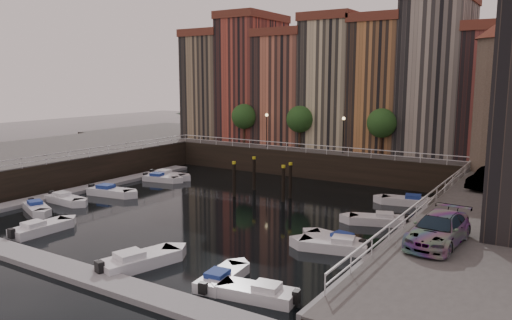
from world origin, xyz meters
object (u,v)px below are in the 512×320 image
Objects in this scene: car_c at (439,231)px; corner_tower at (502,92)px; mooring_pilings at (265,180)px; boat_left_1 at (65,199)px; boat_left_0 at (36,208)px; boat_left_2 at (110,192)px; car_b at (490,180)px; gangway at (451,189)px; car_a at (490,181)px.

corner_tower is at bearing 94.85° from car_c.
mooring_pilings is 1.19× the size of boat_left_1.
boat_left_2 is (0.60, 7.61, 0.06)m from boat_left_0.
mooring_pilings is 1.14× the size of car_b.
gangway is 1.95× the size of boat_left_0.
boat_left_0 is 3.32m from boat_left_1.
boat_left_2 is (-32.38, -16.52, -9.81)m from corner_tower.
car_a is 0.86× the size of car_b.
corner_tower is 24.74m from car_c.
boat_left_0 is 0.94× the size of boat_left_1.
car_b is at bearing -85.96° from corner_tower.
gangway is 5.44m from car_a.
gangway is 2.02× the size of car_a.
boat_left_1 is 0.84× the size of car_c.
car_a is at bearing -47.23° from gangway.
boat_left_1 is at bearing -143.96° from car_a.
boat_left_1 is 0.91× the size of boat_left_2.
corner_tower reaches higher than boat_left_1.
car_c is at bearing -80.71° from gangway.
car_c reaches higher than boat_left_2.
car_c reaches higher than gangway.
gangway is at bearing 103.49° from car_c.
car_a is (0.59, -8.27, -6.49)m from corner_tower.
boat_left_0 is 1.04× the size of car_a.
mooring_pilings is (-19.27, -8.68, -8.54)m from corner_tower.
mooring_pilings is (-16.37, -4.18, -0.27)m from gangway.
car_b reaches higher than gangway.
car_a reaches higher than boat_left_0.
corner_tower is 10.53m from car_b.
car_c reaches higher than boat_left_0.
corner_tower is 3.23× the size of boat_left_0.
corner_tower is 2.55× the size of car_c.
boat_left_1 is 1.11× the size of car_a.
car_a is (19.86, 0.41, 2.05)m from mooring_pilings.
car_b is at bearing 5.15° from boat_left_2.
corner_tower reaches higher than car_b.
boat_left_0 is (-13.71, -15.46, -1.32)m from mooring_pilings.
corner_tower is 2.55× the size of mooring_pilings.
corner_tower is 3.03× the size of boat_left_1.
corner_tower reaches higher than mooring_pilings.
boat_left_0 is at bearing -78.49° from boat_left_1.
boat_left_2 is 34.14m from car_b.
mooring_pilings is 18.77m from boat_left_1.
corner_tower is 40.66m from boat_left_1.
car_b is 15.56m from car_c.
gangway is at bearing 148.54° from car_a.
boat_left_0 is at bearing -138.94° from car_a.
boat_left_2 is at bearing -148.85° from car_b.
boat_left_1 is (-33.49, -20.86, -9.84)m from corner_tower.
car_c is at bearing -37.91° from mooring_pilings.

